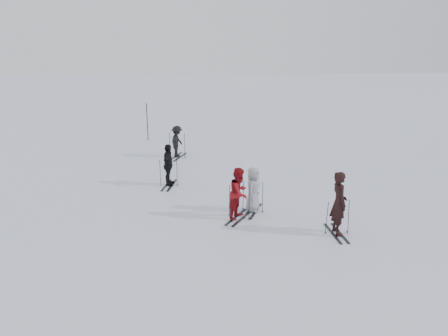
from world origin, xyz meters
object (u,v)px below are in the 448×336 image
(skier_near_dark, at_px, (339,204))
(piste_marker, at_px, (147,122))
(skier_red, at_px, (239,194))
(skier_grey, at_px, (253,190))
(skier_uphill_left, at_px, (168,166))
(skier_uphill_far, at_px, (177,142))

(skier_near_dark, xyz_separation_m, piste_marker, (-7.03, 13.64, 0.11))
(skier_near_dark, xyz_separation_m, skier_red, (-2.90, 1.47, -0.12))
(skier_grey, relative_size, skier_uphill_left, 0.92)
(skier_near_dark, distance_m, skier_grey, 3.13)
(skier_grey, distance_m, skier_uphill_left, 4.32)
(skier_red, xyz_separation_m, skier_uphill_far, (-2.28, 8.14, -0.07))
(skier_grey, bearing_deg, skier_uphill_left, 68.09)
(skier_near_dark, xyz_separation_m, skier_uphill_far, (-5.18, 9.61, -0.20))
(skier_uphill_far, bearing_deg, skier_near_dark, -131.31)
(skier_grey, distance_m, piste_marker, 12.51)
(skier_near_dark, bearing_deg, skier_uphill_far, 26.52)
(skier_uphill_far, bearing_deg, piste_marker, 45.09)
(skier_near_dark, bearing_deg, skier_uphill_left, 44.98)
(skier_grey, bearing_deg, skier_uphill_far, 43.36)
(skier_grey, height_order, piste_marker, piste_marker)
(skier_near_dark, distance_m, skier_uphill_left, 7.44)
(skier_uphill_left, distance_m, piste_marker, 8.70)
(skier_near_dark, xyz_separation_m, skier_grey, (-2.35, 2.05, -0.21))
(skier_red, bearing_deg, skier_uphill_left, 66.09)
(skier_grey, height_order, skier_uphill_left, skier_uphill_left)
(skier_red, relative_size, skier_grey, 1.11)
(skier_near_dark, height_order, piste_marker, piste_marker)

